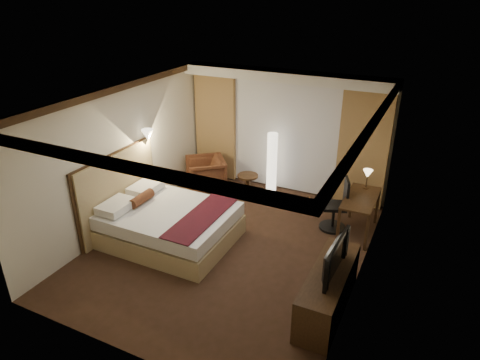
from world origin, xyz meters
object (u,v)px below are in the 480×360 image
at_px(armchair, 206,173).
at_px(desk, 359,215).
at_px(television, 330,254).
at_px(office_chair, 335,204).
at_px(floor_lamp, 272,164).
at_px(dresser, 328,290).
at_px(bed, 170,225).
at_px(side_table, 248,185).

relative_size(armchair, desk, 0.72).
height_order(desk, television, television).
distance_m(armchair, office_chair, 3.08).
distance_m(floor_lamp, office_chair, 1.88).
xyz_separation_m(desk, dresser, (0.05, -2.31, -0.04)).
bearing_deg(bed, television, -10.25).
relative_size(floor_lamp, desk, 1.23).
height_order(armchair, floor_lamp, floor_lamp).
relative_size(side_table, floor_lamp, 0.35).
distance_m(bed, dresser, 3.13).
xyz_separation_m(armchair, floor_lamp, (1.41, 0.48, 0.29)).
xyz_separation_m(bed, desk, (3.03, 1.76, 0.05)).
distance_m(side_table, desk, 2.57).
distance_m(armchair, television, 4.45).
xyz_separation_m(desk, television, (0.02, -2.31, 0.58)).
xyz_separation_m(armchair, dresser, (3.56, -2.67, -0.08)).
height_order(bed, dresser, dresser).
bearing_deg(side_table, bed, -102.72).
bearing_deg(side_table, office_chair, -14.93).
bearing_deg(armchair, bed, -26.02).
distance_m(side_table, dresser, 3.81).
xyz_separation_m(bed, side_table, (0.51, 2.26, -0.07)).
distance_m(bed, side_table, 2.31).
bearing_deg(television, bed, 82.29).
bearing_deg(bed, armchair, 102.72).
relative_size(armchair, floor_lamp, 0.59).
xyz_separation_m(side_table, floor_lamp, (0.42, 0.34, 0.46)).
bearing_deg(floor_lamp, desk, -21.83).
distance_m(floor_lamp, television, 3.80).
bearing_deg(dresser, armchair, 143.11).
height_order(bed, desk, desk).
bearing_deg(desk, dresser, -88.76).
relative_size(dresser, television, 1.73).
height_order(office_chair, television, office_chair).
xyz_separation_m(side_table, dresser, (2.57, -2.81, 0.08)).
xyz_separation_m(side_table, office_chair, (2.06, -0.55, 0.27)).
relative_size(side_table, television, 0.50).
bearing_deg(armchair, side_table, 59.29).
relative_size(desk, television, 1.16).
distance_m(armchair, dresser, 4.45).
bearing_deg(side_table, armchair, -171.97).
distance_m(armchair, desk, 3.52).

